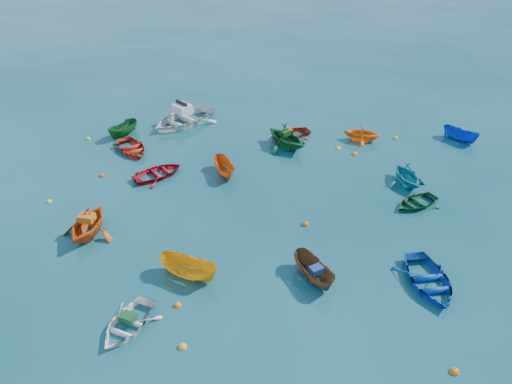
{
  "coord_description": "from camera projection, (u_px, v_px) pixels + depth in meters",
  "views": [
    {
      "loc": [
        -2.33,
        -18.7,
        15.75
      ],
      "look_at": [
        0.0,
        5.0,
        0.4
      ],
      "focal_mm": 35.0,
      "sensor_mm": 36.0,
      "label": 1
    }
  ],
  "objects": [
    {
      "name": "buoy_ye_d",
      "position": [
        88.0,
        139.0,
        34.79
      ],
      "size": [
        0.32,
        0.32,
        0.32
      ],
      "primitive_type": "sphere",
      "color": "yellow",
      "rests_on": "ground"
    },
    {
      "name": "sampan_orange_n",
      "position": [
        225.0,
        174.0,
        30.78
      ],
      "size": [
        1.59,
        2.79,
        1.02
      ],
      "primitive_type": "imported",
      "rotation": [
        0.0,
        0.0,
        0.24
      ],
      "color": "#D35913",
      "rests_on": "ground"
    },
    {
      "name": "dinghy_green_n",
      "position": [
        286.0,
        147.0,
        33.78
      ],
      "size": [
        4.27,
        4.4,
        1.76
      ],
      "primitive_type": "imported",
      "rotation": [
        0.0,
        0.0,
        0.6
      ],
      "color": "#145729",
      "rests_on": "ground"
    },
    {
      "name": "tarp_orange_a",
      "position": [
        87.0,
        218.0,
        25.17
      ],
      "size": [
        0.87,
        0.75,
        0.36
      ],
      "primitive_type": "cube",
      "rotation": [
        0.0,
        0.0,
        -0.29
      ],
      "color": "orange",
      "rests_on": "dinghy_orange_w"
    },
    {
      "name": "buoy_or_b",
      "position": [
        454.0,
        372.0,
        18.61
      ],
      "size": [
        0.36,
        0.36,
        0.36
      ],
      "primitive_type": "sphere",
      "color": "orange",
      "rests_on": "ground"
    },
    {
      "name": "sampan_blue_far",
      "position": [
        459.0,
        140.0,
        34.65
      ],
      "size": [
        2.35,
        2.61,
        0.99
      ],
      "primitive_type": "imported",
      "rotation": [
        0.0,
        0.0,
        0.67
      ],
      "color": "#0E34B8",
      "rests_on": "ground"
    },
    {
      "name": "buoy_or_a",
      "position": [
        178.0,
        306.0,
        21.46
      ],
      "size": [
        0.33,
        0.33,
        0.33
      ],
      "primitive_type": "sphere",
      "color": "orange",
      "rests_on": "ground"
    },
    {
      "name": "tarp_blue_a",
      "position": [
        316.0,
        269.0,
        22.4
      ],
      "size": [
        0.69,
        0.62,
        0.28
      ],
      "primitive_type": "cube",
      "rotation": [
        0.0,
        0.0,
        0.39
      ],
      "color": "navy",
      "rests_on": "sampan_brown_mid"
    },
    {
      "name": "dinghy_white_near",
      "position": [
        128.0,
        327.0,
        20.46
      ],
      "size": [
        3.26,
        3.59,
        0.61
      ],
      "primitive_type": "imported",
      "rotation": [
        0.0,
        0.0,
        -0.51
      ],
      "color": "white",
      "rests_on": "ground"
    },
    {
      "name": "tarp_green_b",
      "position": [
        285.0,
        133.0,
        33.28
      ],
      "size": [
        0.83,
        0.79,
        0.32
      ],
      "primitive_type": "cube",
      "rotation": [
        0.0,
        0.0,
        0.6
      ],
      "color": "#114716",
      "rests_on": "dinghy_green_n"
    },
    {
      "name": "buoy_or_e",
      "position": [
        354.0,
        154.0,
        32.93
      ],
      "size": [
        0.37,
        0.37,
        0.37
      ],
      "primitive_type": "sphere",
      "color": "orange",
      "rests_on": "ground"
    },
    {
      "name": "buoy_ye_e",
      "position": [
        395.0,
        138.0,
        34.89
      ],
      "size": [
        0.33,
        0.33,
        0.33
      ],
      "primitive_type": "sphere",
      "color": "gold",
      "rests_on": "ground"
    },
    {
      "name": "ground",
      "position": [
        266.0,
        254.0,
        24.36
      ],
      "size": [
        160.0,
        160.0,
        0.0
      ],
      "primitive_type": "plane",
      "color": "#093C44",
      "rests_on": "ground"
    },
    {
      "name": "buoy_ye_a",
      "position": [
        183.0,
        347.0,
        19.59
      ],
      "size": [
        0.35,
        0.35,
        0.35
      ],
      "primitive_type": "sphere",
      "color": "gold",
      "rests_on": "ground"
    },
    {
      "name": "tarp_green_a",
      "position": [
        128.0,
        318.0,
        20.29
      ],
      "size": [
        0.75,
        0.69,
        0.29
      ],
      "primitive_type": "cube",
      "rotation": [
        0.0,
        0.0,
        -0.51
      ],
      "color": "#134F23",
      "rests_on": "dinghy_white_near"
    },
    {
      "name": "buoy_or_c",
      "position": [
        102.0,
        176.0,
        30.57
      ],
      "size": [
        0.33,
        0.33,
        0.33
      ],
      "primitive_type": "sphere",
      "color": "#CF430B",
      "rests_on": "ground"
    },
    {
      "name": "tarp_orange_b",
      "position": [
        288.0,
        131.0,
        34.9
      ],
      "size": [
        0.62,
        0.72,
        0.3
      ],
      "primitive_type": "cube",
      "rotation": [
        0.0,
        0.0,
        -1.29
      ],
      "color": "#B93D13",
      "rests_on": "dinghy_red_ne"
    },
    {
      "name": "sampan_yellow_mid",
      "position": [
        189.0,
        277.0,
        23.0
      ],
      "size": [
        3.16,
        2.49,
        1.16
      ],
      "primitive_type": "imported",
      "rotation": [
        0.0,
        0.0,
        1.04
      ],
      "color": "#F3A515",
      "rests_on": "ground"
    },
    {
      "name": "sampan_green_far",
      "position": [
        124.0,
        135.0,
        35.29
      ],
      "size": [
        2.42,
        2.73,
        1.03
      ],
      "primitive_type": "imported",
      "rotation": [
        0.0,
        0.0,
        -0.65
      ],
      "color": "#145620",
      "rests_on": "ground"
    },
    {
      "name": "dinghy_red_ne",
      "position": [
        289.0,
        136.0,
        35.18
      ],
      "size": [
        3.44,
        2.87,
        0.62
      ],
      "primitive_type": "imported",
      "rotation": [
        0.0,
        0.0,
        -1.29
      ],
      "color": "#AE290E",
      "rests_on": "ground"
    },
    {
      "name": "dinghy_orange_w",
      "position": [
        90.0,
        234.0,
        25.67
      ],
      "size": [
        3.51,
        3.8,
        1.66
      ],
      "primitive_type": "imported",
      "rotation": [
        0.0,
        0.0,
        -0.29
      ],
      "color": "#D95314",
      "rests_on": "ground"
    },
    {
      "name": "dinghy_orange_far",
      "position": [
        361.0,
        140.0,
        34.64
      ],
      "size": [
        3.15,
        2.95,
        1.34
      ],
      "primitive_type": "imported",
      "rotation": [
        0.0,
        0.0,
        1.21
      ],
      "color": "orange",
      "rests_on": "ground"
    },
    {
      "name": "buoy_or_d",
      "position": [
        305.0,
        225.0,
        26.38
      ],
      "size": [
        0.39,
        0.39,
        0.39
      ],
      "primitive_type": "sphere",
      "color": "#D95B0B",
      "rests_on": "ground"
    },
    {
      "name": "buoy_ye_c",
      "position": [
        338.0,
        149.0,
        33.58
      ],
      "size": [
        0.34,
        0.34,
        0.34
      ],
      "primitive_type": "sphere",
      "color": "yellow",
      "rests_on": "ground"
    },
    {
      "name": "buoy_ye_b",
      "position": [
        49.0,
        202.0,
        28.19
      ],
      "size": [
        0.29,
        0.29,
        0.29
      ],
      "primitive_type": "sphere",
      "color": "yellow",
      "rests_on": "ground"
    },
    {
      "name": "motorboat_white",
      "position": [
        183.0,
        123.0,
        36.97
      ],
      "size": [
        6.21,
        6.06,
        1.65
      ],
      "primitive_type": "imported",
      "rotation": [
        0.0,
        0.0,
        -0.86
      ],
      "color": "white",
      "rests_on": "ground"
    },
    {
      "name": "dinghy_cyan_se",
      "position": [
        405.0,
        184.0,
        29.84
      ],
      "size": [
        2.67,
        2.99,
        1.41
      ],
      "primitive_type": "imported",
      "rotation": [
        0.0,
        0.0,
        0.14
      ],
      "color": "teal",
      "rests_on": "ground"
    },
    {
      "name": "dinghy_red_nw",
      "position": [
        159.0,
        176.0,
        30.59
      ],
      "size": [
        3.87,
        3.56,
        0.65
      ],
      "primitive_type": "imported",
      "rotation": [
        0.0,
        0.0,
        2.11
      ],
      "color": "#A90E19",
      "rests_on": "ground"
    },
    {
      "name": "dinghy_red_far",
      "position": [
        132.0,
        151.0,
        33.32
      ],
      "size": [
        3.55,
        3.94,
        0.67
      ],
      "primitive_type": "imported",
      "rotation": [
        0.0,
        0.0,
        0.48
      ],
      "color": "red",
      "rests_on": "ground"
    },
    {
      "name": "dinghy_blue_se",
      "position": [
        428.0,
        285.0,
        22.56
      ],
      "size": [
        2.73,
        3.74,
        0.76
      ],
      "primitive_type": "imported",
      "rotation": [
        0.0,
        0.0,
        0.03
      ],
      "color": "#0D42A5",
      "rests_on": "ground"
    },
    {
      "name": "dinghy_green_e",
      "position": [
        415.0,
        205.0,
        27.92
      ],
      "size": [
        3.29,
        2.9,
        0.57
      ],
      "primitive_type": "imported",
      "rotation": [
        0.0,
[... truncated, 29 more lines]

